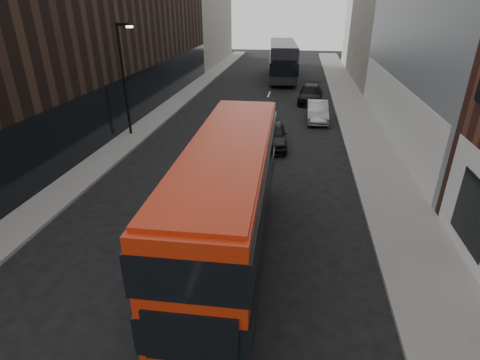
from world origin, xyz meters
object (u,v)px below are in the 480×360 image
at_px(red_bus, 229,196).
at_px(car_b, 317,111).
at_px(car_a, 272,134).
at_px(grey_bus, 283,60).
at_px(car_c, 311,94).
at_px(street_lamp, 124,73).

xyz_separation_m(red_bus, car_b, (3.59, 17.76, -1.72)).
xyz_separation_m(car_a, car_b, (3.02, 6.09, -0.05)).
bearing_deg(grey_bus, car_b, -82.53).
xyz_separation_m(red_bus, car_c, (3.17, 23.76, -1.70)).
bearing_deg(grey_bus, street_lamp, -116.26).
height_order(red_bus, car_b, red_bus).
bearing_deg(car_c, street_lamp, -132.31).
xyz_separation_m(car_a, car_c, (2.60, 12.09, -0.04)).
height_order(street_lamp, car_b, street_lamp).
distance_m(street_lamp, car_a, 10.19).
distance_m(street_lamp, car_b, 14.20).
xyz_separation_m(street_lamp, car_b, (12.61, 5.55, -3.46)).
relative_size(street_lamp, car_b, 1.60).
bearing_deg(red_bus, street_lamp, 125.10).
bearing_deg(car_b, street_lamp, -157.03).
xyz_separation_m(grey_bus, car_c, (3.17, -10.99, -1.46)).
height_order(car_a, car_b, car_a).
bearing_deg(street_lamp, car_a, -3.22).
bearing_deg(car_c, car_b, -81.74).
xyz_separation_m(red_bus, grey_bus, (-0.00, 34.75, -0.24)).
height_order(street_lamp, car_c, street_lamp).
xyz_separation_m(street_lamp, red_bus, (9.02, -12.21, -1.75)).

